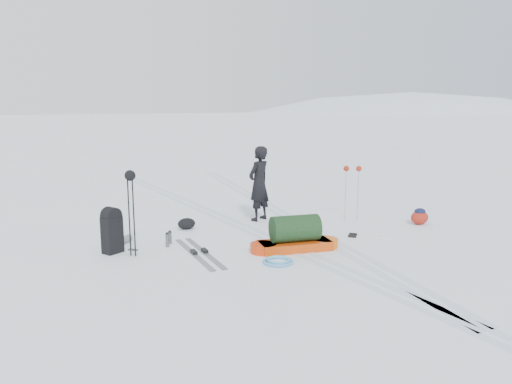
# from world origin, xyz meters

# --- Properties ---
(ground) EXTENTS (200.00, 200.00, 0.00)m
(ground) POSITION_xyz_m (0.00, 0.00, 0.00)
(ground) COLOR white
(ground) RESTS_ON ground
(ski_tracks) EXTENTS (3.38, 17.97, 0.01)m
(ski_tracks) POSITION_xyz_m (0.61, 0.88, 0.00)
(ski_tracks) COLOR silver
(ski_tracks) RESTS_ON ground
(skier) EXTENTS (0.73, 0.63, 1.69)m
(skier) POSITION_xyz_m (0.55, 1.30, 0.85)
(skier) COLOR black
(skier) RESTS_ON ground
(pulk_sled) EXTENTS (1.74, 0.79, 0.64)m
(pulk_sled) POSITION_xyz_m (0.08, -1.07, 0.25)
(pulk_sled) COLOR #CB410B
(pulk_sled) RESTS_ON ground
(expedition_rucksack) EXTENTS (0.68, 0.85, 0.84)m
(expedition_rucksack) POSITION_xyz_m (-2.89, 0.31, 0.39)
(expedition_rucksack) COLOR black
(expedition_rucksack) RESTS_ON ground
(ski_poles_black) EXTENTS (0.19, 0.19, 1.52)m
(ski_poles_black) POSITION_xyz_m (-2.64, -0.10, 1.25)
(ski_poles_black) COLOR black
(ski_poles_black) RESTS_ON ground
(ski_poles_silver) EXTENTS (0.36, 0.27, 1.26)m
(ski_poles_silver) POSITION_xyz_m (2.38, 0.28, 1.06)
(ski_poles_silver) COLOR silver
(ski_poles_silver) RESTS_ON ground
(touring_skis_grey) EXTENTS (0.36, 2.02, 0.07)m
(touring_skis_grey) POSITION_xyz_m (-1.57, -0.50, 0.02)
(touring_skis_grey) COLOR gray
(touring_skis_grey) RESTS_ON ground
(touring_skis_white) EXTENTS (1.31, 1.27, 0.06)m
(touring_skis_white) POSITION_xyz_m (1.57, -0.84, 0.01)
(touring_skis_white) COLOR silver
(touring_skis_white) RESTS_ON ground
(rope_coil) EXTENTS (0.66, 0.66, 0.06)m
(rope_coil) POSITION_xyz_m (-0.56, -1.58, 0.03)
(rope_coil) COLOR #589ED7
(rope_coil) RESTS_ON ground
(small_daypack) EXTENTS (0.51, 0.44, 0.36)m
(small_daypack) POSITION_xyz_m (3.54, -0.65, 0.17)
(small_daypack) COLOR maroon
(small_daypack) RESTS_ON ground
(thermos_pair) EXTENTS (0.19, 0.26, 0.28)m
(thermos_pair) POSITION_xyz_m (-1.90, 0.25, 0.13)
(thermos_pair) COLOR slate
(thermos_pair) RESTS_ON ground
(stuff_sack) EXTENTS (0.46, 0.42, 0.24)m
(stuff_sack) POSITION_xyz_m (-1.19, 1.27, 0.12)
(stuff_sack) COLOR black
(stuff_sack) RESTS_ON ground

